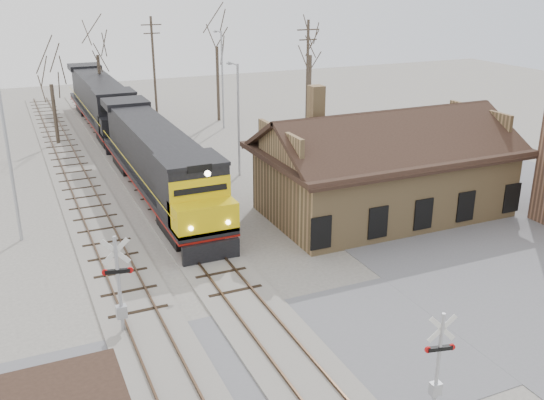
{
  "coord_description": "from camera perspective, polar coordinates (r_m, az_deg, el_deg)",
  "views": [
    {
      "loc": [
        -8.58,
        -17.34,
        13.72
      ],
      "look_at": [
        3.18,
        9.0,
        3.12
      ],
      "focal_mm": 40.0,
      "sensor_mm": 36.0,
      "label": 1
    }
  ],
  "objects": [
    {
      "name": "ground",
      "position": [
        23.72,
        1.91,
        -15.18
      ],
      "size": [
        140.0,
        140.0,
        0.0
      ],
      "primitive_type": "plane",
      "color": "#A29C92",
      "rests_on": "ground"
    },
    {
      "name": "road",
      "position": [
        23.71,
        1.91,
        -15.15
      ],
      "size": [
        60.0,
        9.0,
        0.03
      ],
      "primitive_type": "cube",
      "color": "slate",
      "rests_on": "ground"
    },
    {
      "name": "track_main",
      "position": [
        36.14,
        -8.53,
        -2.26
      ],
      "size": [
        3.4,
        90.0,
        0.24
      ],
      "color": "#A29C92",
      "rests_on": "ground"
    },
    {
      "name": "track_siding",
      "position": [
        35.34,
        -15.56,
        -3.34
      ],
      "size": [
        3.4,
        90.0,
        0.24
      ],
      "color": "#A29C92",
      "rests_on": "ground"
    },
    {
      "name": "depot",
      "position": [
        37.58,
        10.46,
        2.31
      ],
      "size": [
        15.2,
        9.31,
        7.9
      ],
      "color": "#A28253",
      "rests_on": "ground"
    },
    {
      "name": "locomotive_lead",
      "position": [
        39.67,
        -10.61,
        3.49
      ],
      "size": [
        3.28,
        21.95,
        4.88
      ],
      "color": "black",
      "rests_on": "ground"
    },
    {
      "name": "locomotive_trailing",
      "position": [
        60.96,
        -15.76,
        8.89
      ],
      "size": [
        3.28,
        21.95,
        4.62
      ],
      "color": "black",
      "rests_on": "ground"
    },
    {
      "name": "crossbuck_near",
      "position": [
        21.31,
        15.36,
        -14.76
      ],
      "size": [
        1.05,
        0.33,
        3.72
      ],
      "rotation": [
        0.0,
        0.0,
        -0.23
      ],
      "color": "#A5A8AD",
      "rests_on": "ground"
    },
    {
      "name": "crossbuck_far",
      "position": [
        25.25,
        -14.17,
        -8.13
      ],
      "size": [
        1.22,
        0.35,
        4.31
      ],
      "rotation": [
        0.0,
        0.0,
        2.93
      ],
      "color": "#A5A8AD",
      "rests_on": "ground"
    },
    {
      "name": "streetlight_a",
      "position": [
        35.14,
        -23.55,
        3.95
      ],
      "size": [
        0.25,
        2.04,
        8.74
      ],
      "color": "#A5A8AD",
      "rests_on": "ground"
    },
    {
      "name": "streetlight_b",
      "position": [
        43.87,
        -3.25,
        8.14
      ],
      "size": [
        0.25,
        2.04,
        8.13
      ],
      "color": "#A5A8AD",
      "rests_on": "ground"
    },
    {
      "name": "streetlight_c",
      "position": [
        58.55,
        -4.74,
        11.65
      ],
      "size": [
        0.25,
        2.04,
        9.14
      ],
      "color": "#A5A8AD",
      "rests_on": "ground"
    },
    {
      "name": "utility_pole_b",
      "position": [
        62.29,
        -11.05,
        12.11
      ],
      "size": [
        2.0,
        0.24,
        10.27
      ],
      "color": "#382D23",
      "rests_on": "ground"
    },
    {
      "name": "utility_pole_c",
      "position": [
        52.26,
        3.34,
        11.09
      ],
      "size": [
        2.0,
        0.24,
        10.52
      ],
      "color": "#382D23",
      "rests_on": "ground"
    },
    {
      "name": "tree_b",
      "position": [
        55.41,
        -20.18,
        11.05
      ],
      "size": [
        3.49,
        3.49,
        8.55
      ],
      "color": "#382D23",
      "rests_on": "ground"
    },
    {
      "name": "tree_c",
      "position": [
        64.22,
        -16.18,
        13.92
      ],
      "size": [
        4.34,
        4.34,
        10.64
      ],
      "color": "#382D23",
      "rests_on": "ground"
    },
    {
      "name": "tree_d",
      "position": [
        61.49,
        -5.26,
        15.32
      ],
      "size": [
        4.92,
        4.92,
        12.07
      ],
      "color": "#382D23",
      "rests_on": "ground"
    },
    {
      "name": "tree_e",
      "position": [
        64.0,
        3.67,
        14.37
      ],
      "size": [
        4.18,
        4.18,
        10.24
      ],
      "color": "#382D23",
      "rests_on": "ground"
    }
  ]
}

